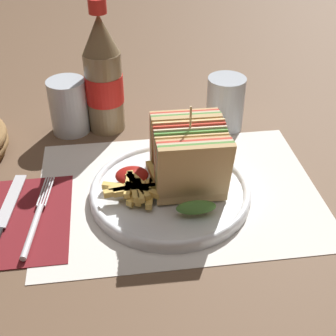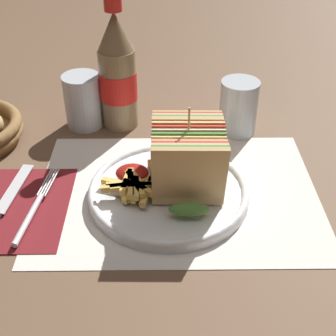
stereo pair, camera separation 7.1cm
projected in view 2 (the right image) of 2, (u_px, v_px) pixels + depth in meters
name	position (u px, v px, depth m)	size (l,w,h in m)	color
ground_plane	(169.00, 193.00, 0.73)	(4.00, 4.00, 0.00)	brown
placemat	(178.00, 194.00, 0.72)	(0.43, 0.32, 0.00)	silver
plate_main	(168.00, 191.00, 0.71)	(0.25, 0.25, 0.02)	white
club_sandwich	(188.00, 159.00, 0.68)	(0.10, 0.16, 0.14)	tan
fries_pile	(136.00, 185.00, 0.69)	(0.10, 0.10, 0.02)	#E0B756
ketchup_blob	(132.00, 173.00, 0.72)	(0.05, 0.04, 0.02)	maroon
napkin	(21.00, 207.00, 0.70)	(0.14, 0.19, 0.00)	maroon
fork	(33.00, 211.00, 0.68)	(0.03, 0.18, 0.01)	silver
knife	(3.00, 206.00, 0.69)	(0.04, 0.21, 0.00)	black
coke_bottle_near	(118.00, 74.00, 0.84)	(0.07, 0.07, 0.24)	#7A6647
glass_near	(238.00, 107.00, 0.85)	(0.07, 0.07, 0.10)	silver
glass_far	(83.00, 104.00, 0.87)	(0.07, 0.07, 0.10)	silver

